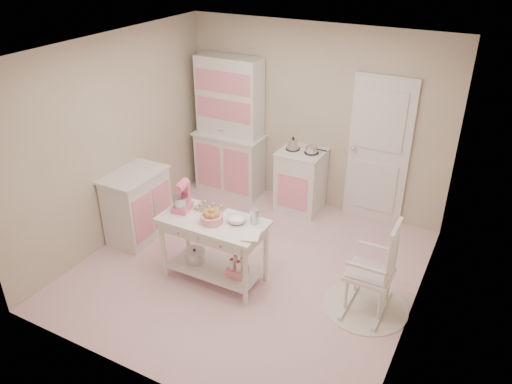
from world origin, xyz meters
TOP-DOWN VIEW (x-y plane):
  - room_shell at (0.00, 0.00)m, footprint 3.84×3.84m
  - door at (0.95, 1.87)m, footprint 0.82×0.05m
  - hutch at (-1.24, 1.66)m, footprint 1.06×0.50m
  - stove at (-0.04, 1.61)m, footprint 0.62×0.57m
  - base_cabinet at (-1.63, -0.05)m, footprint 0.54×0.84m
  - lace_rug at (1.45, -0.02)m, footprint 0.92×0.92m
  - rocking_chair at (1.45, -0.02)m, footprint 0.48×0.72m
  - work_table at (-0.26, -0.36)m, footprint 1.20×0.60m
  - stand_mixer at (-0.68, -0.34)m, footprint 0.25×0.31m
  - cookie_tray at (-0.41, -0.18)m, footprint 0.34×0.24m
  - bread_basket at (-0.24, -0.41)m, footprint 0.25×0.25m
  - mixing_bowl at (0.00, -0.28)m, footprint 0.22×0.22m
  - metal_pitcher at (0.18, -0.20)m, footprint 0.10×0.10m
  - recipe_book at (0.19, -0.48)m, footprint 0.24×0.28m

SIDE VIEW (x-z plane):
  - lace_rug at x=1.45m, z-range 0.00..0.01m
  - work_table at x=-0.26m, z-range 0.00..0.80m
  - stove at x=-0.04m, z-range 0.00..0.92m
  - base_cabinet at x=-1.63m, z-range 0.00..0.92m
  - rocking_chair at x=1.45m, z-range 0.00..1.10m
  - cookie_tray at x=-0.41m, z-range 0.80..0.82m
  - recipe_book at x=0.19m, z-range 0.80..0.82m
  - mixing_bowl at x=0.00m, z-range 0.80..0.87m
  - bread_basket at x=-0.24m, z-range 0.80..0.89m
  - metal_pitcher at x=0.18m, z-range 0.80..0.97m
  - stand_mixer at x=-0.68m, z-range 0.80..1.14m
  - door at x=0.95m, z-range 0.00..2.04m
  - hutch at x=-1.24m, z-range 0.00..2.08m
  - room_shell at x=0.00m, z-range 0.34..2.96m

